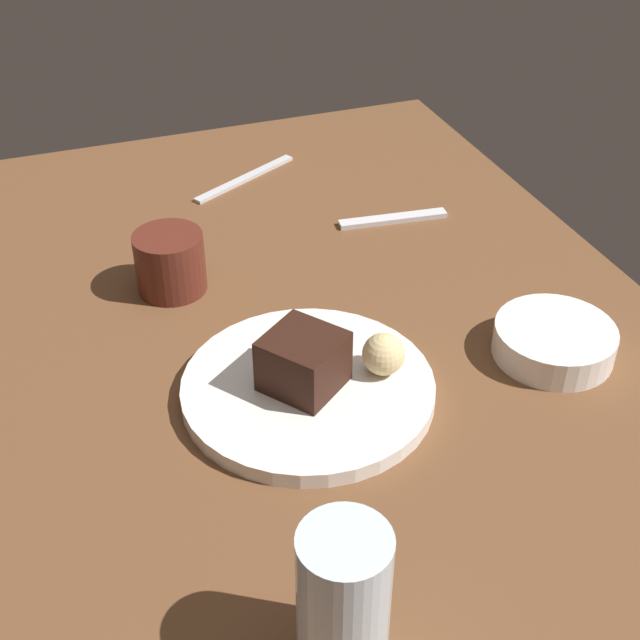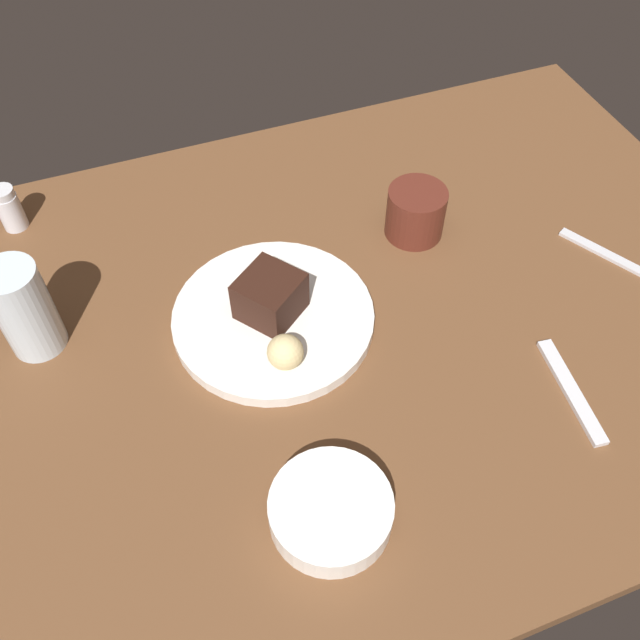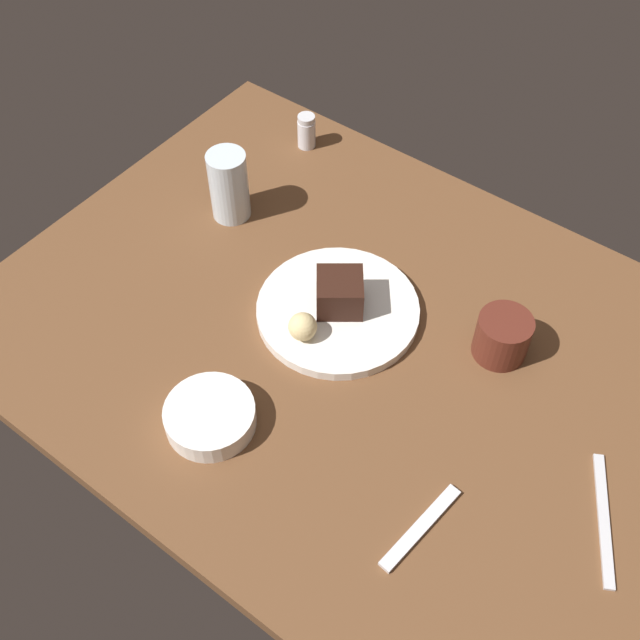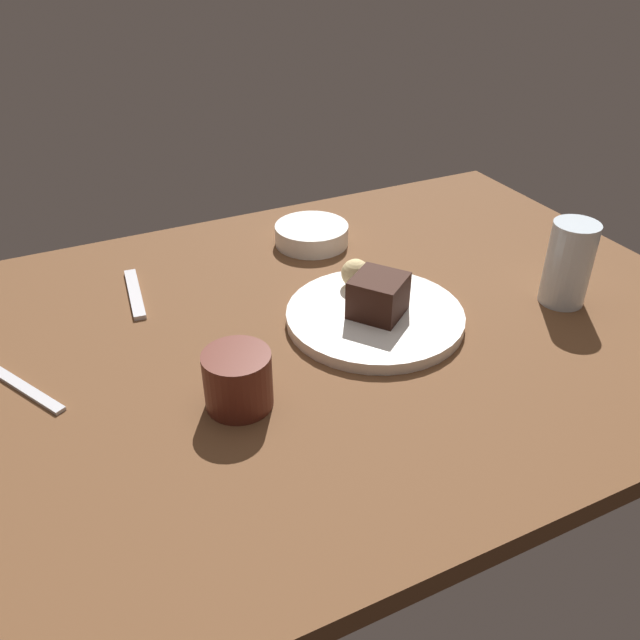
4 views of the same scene
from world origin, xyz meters
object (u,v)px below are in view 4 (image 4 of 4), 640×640
water_glass (569,264)px  side_bowl (312,235)px  chocolate_cake_slice (378,296)px  bread_roll (355,273)px  butter_knife (15,383)px  coffee_cup (238,380)px  dessert_plate (375,316)px  dessert_spoon (135,294)px

water_glass → side_bowl: size_ratio=0.99×
chocolate_cake_slice → bread_roll: 8.40cm
butter_knife → coffee_cup: bearing=28.3°
bread_roll → butter_knife: (-49.48, -0.57, -3.69)cm
side_bowl → water_glass: bearing=-53.1°
side_bowl → butter_knife: size_ratio=0.69×
side_bowl → bread_roll: bearing=-95.1°
bread_roll → water_glass: bearing=-28.8°
bread_roll → coffee_cup: 30.06cm
side_bowl → butter_knife: (-51.20, -19.94, -1.51)cm
chocolate_cake_slice → bread_roll: (0.86, 8.33, -0.71)cm
dessert_plate → water_glass: size_ratio=2.00×
side_bowl → coffee_cup: size_ratio=1.57×
chocolate_cake_slice → water_glass: 29.42cm
side_bowl → dessert_spoon: (-32.58, -4.44, -1.41)cm
side_bowl → dessert_spoon: size_ratio=0.87×
bread_roll → water_glass: water_glass is taller
water_glass → coffee_cup: water_glass is taller
chocolate_cake_slice → side_bowl: chocolate_cake_slice is taller
dessert_plate → dessert_spoon: dessert_plate is taller
water_glass → dessert_spoon: (-58.54, 30.15, -6.12)cm
coffee_cup → dessert_spoon: 32.29cm
water_glass → chocolate_cake_slice: bearing=166.4°
chocolate_cake_slice → water_glass: size_ratio=0.56×
bread_roll → side_bowl: 19.57cm
butter_knife → water_glass: bearing=50.9°
bread_roll → side_bowl: (1.72, 19.37, -2.18)cm
water_glass → dessert_spoon: bearing=152.8°
side_bowl → coffee_cup: 44.91cm
dessert_spoon → water_glass: bearing=69.3°
dessert_spoon → chocolate_cake_slice: bearing=58.7°
chocolate_cake_slice → butter_knife: (-48.63, 7.76, -4.40)cm
water_glass → side_bowl: bearing=126.9°
water_glass → side_bowl: 43.51cm
water_glass → butter_knife: size_ratio=0.68×
chocolate_cake_slice → side_bowl: 27.97cm
chocolate_cake_slice → coffee_cup: (-24.17, -8.32, -0.97)cm
dessert_plate → water_glass: 30.09cm
dessert_spoon → butter_knife: size_ratio=0.79×
dessert_plate → dessert_spoon: (-29.92, 22.78, -0.52)cm
coffee_cup → dessert_spoon: size_ratio=0.55×
bread_roll → dessert_spoon: bearing=154.2°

